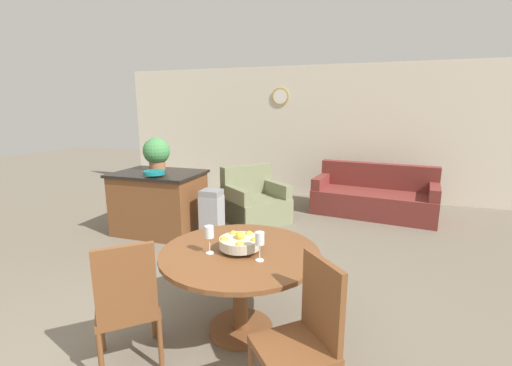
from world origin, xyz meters
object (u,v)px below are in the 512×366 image
at_px(fruit_bowl, 240,242).
at_px(armchair, 255,203).
at_px(couch, 374,198).
at_px(trash_bin, 212,216).
at_px(dining_chair_near_left, 127,301).
at_px(dining_table, 240,269).
at_px(dining_chair_near_right, 305,333).
at_px(wine_glass_left, 209,233).
at_px(potted_plant, 157,153).
at_px(wine_glass_right, 260,240).
at_px(teal_bowl, 154,173).
at_px(kitchen_island, 160,202).

relative_size(fruit_bowl, armchair, 0.27).
bearing_deg(couch, trash_bin, -128.37).
bearing_deg(dining_chair_near_left, dining_table, 5.25).
bearing_deg(dining_chair_near_right, dining_chair_near_left, 50.25).
height_order(wine_glass_left, trash_bin, wine_glass_left).
bearing_deg(potted_plant, wine_glass_right, -43.50).
height_order(dining_table, dining_chair_near_right, dining_chair_near_right).
bearing_deg(dining_chair_near_left, fruit_bowl, 5.28).
height_order(dining_table, potted_plant, potted_plant).
height_order(dining_chair_near_left, couch, dining_chair_near_left).
distance_m(dining_chair_near_left, teal_bowl, 2.60).
bearing_deg(dining_chair_near_right, wine_glass_right, 0.99).
height_order(wine_glass_left, armchair, wine_glass_left).
xyz_separation_m(dining_table, dining_chair_near_left, (-0.60, -0.64, -0.03)).
relative_size(kitchen_island, couch, 0.59).
relative_size(kitchen_island, potted_plant, 2.58).
distance_m(dining_chair_near_right, wine_glass_right, 0.73).
xyz_separation_m(fruit_bowl, wine_glass_left, (-0.21, -0.12, 0.10)).
bearing_deg(dining_chair_near_right, kitchen_island, 5.37).
relative_size(dining_chair_near_left, potted_plant, 2.01).
relative_size(trash_bin, couch, 0.35).
height_order(dining_table, teal_bowl, teal_bowl).
bearing_deg(teal_bowl, dining_table, -40.77).
height_order(dining_table, couch, couch).
bearing_deg(dining_table, wine_glass_right, -32.07).
bearing_deg(dining_table, couch, 73.76).
xyz_separation_m(dining_chair_near_left, fruit_bowl, (0.60, 0.64, 0.26)).
xyz_separation_m(dining_chair_near_right, kitchen_island, (-2.62, 2.47, -0.07)).
relative_size(kitchen_island, teal_bowl, 4.31).
height_order(fruit_bowl, wine_glass_right, wine_glass_right).
relative_size(fruit_bowl, couch, 0.15).
relative_size(dining_table, wine_glass_right, 5.70).
xyz_separation_m(kitchen_island, armchair, (1.20, 0.92, -0.16)).
relative_size(dining_chair_near_right, wine_glass_left, 4.35).
distance_m(potted_plant, armchair, 1.76).
xyz_separation_m(dining_chair_near_left, armchair, (-0.18, 3.43, -0.23)).
xyz_separation_m(dining_chair_near_right, couch, (0.48, 4.42, -0.24)).
bearing_deg(dining_chair_near_right, potted_plant, 4.52).
bearing_deg(dining_chair_near_right, dining_table, 5.25).
bearing_deg(teal_bowl, fruit_bowl, -40.75).
bearing_deg(trash_bin, dining_chair_near_right, -54.11).
relative_size(wine_glass_left, teal_bowl, 0.77).
relative_size(dining_table, couch, 0.60).
bearing_deg(teal_bowl, wine_glass_left, -46.23).
height_order(dining_chair_near_left, kitchen_island, dining_chair_near_left).
bearing_deg(dining_chair_near_right, couch, -47.42).
bearing_deg(trash_bin, couch, 43.19).
relative_size(wine_glass_left, potted_plant, 0.46).
bearing_deg(wine_glass_right, couch, 77.04).
relative_size(fruit_bowl, kitchen_island, 0.26).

